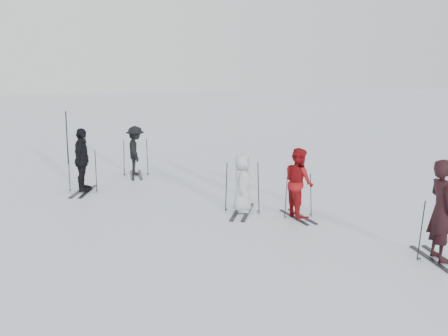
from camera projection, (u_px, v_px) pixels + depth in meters
name	position (u px, v px, depth m)	size (l,w,h in m)	color
ground	(235.00, 213.00, 14.41)	(120.00, 120.00, 0.00)	silver
skier_near_dark	(441.00, 211.00, 10.78)	(0.72, 0.47, 1.97)	black
skier_red	(299.00, 183.00, 13.86)	(0.84, 0.65, 1.73)	maroon
skier_grey	(242.00, 184.00, 14.34)	(0.74, 0.48, 1.50)	#B2B9BD
skier_uphill_left	(82.00, 161.00, 16.62)	(1.10, 0.46, 1.88)	black
skier_uphill_far	(135.00, 151.00, 19.09)	(1.08, 0.62, 1.67)	black
skis_near_dark	(440.00, 229.00, 10.84)	(0.92, 1.74, 1.27)	black
skis_red	(299.00, 195.00, 13.91)	(0.81, 1.54, 1.12)	black
skis_grey	(242.00, 187.00, 14.35)	(0.99, 1.86, 1.36)	black
skis_uphill_left	(82.00, 170.00, 16.67)	(0.95, 1.80, 1.31)	black
skis_uphill_far	(136.00, 157.00, 19.12)	(0.93, 1.76, 1.28)	black
piste_marker	(67.00, 138.00, 21.24)	(0.04, 0.04, 2.02)	black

